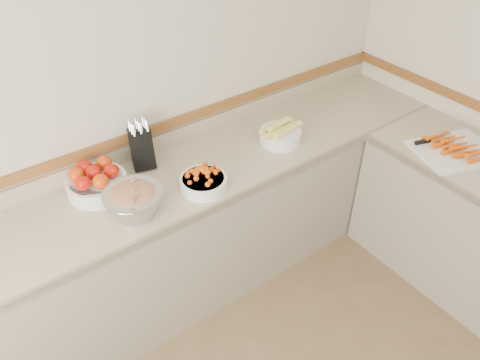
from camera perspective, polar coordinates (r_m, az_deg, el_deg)
back_wall at (r=2.64m, az=-14.81°, el=9.41°), size 4.00×0.00×4.00m
counter_back at (r=2.90m, az=-9.51°, el=-7.81°), size 4.00×0.65×1.08m
knife_block at (r=2.72m, az=-11.90°, el=3.91°), size 0.17×0.18×0.31m
tomato_bowl at (r=2.61m, az=-17.12°, el=-0.16°), size 0.32×0.32×0.16m
cherry_tomato_bowl at (r=2.54m, az=-4.51°, el=-0.07°), size 0.26×0.26×0.14m
corn_bowl at (r=2.92m, az=4.92°, el=5.63°), size 0.29×0.26×0.15m
rhubarb_bowl at (r=2.40m, az=-12.80°, el=-2.53°), size 0.31×0.31×0.17m
cutting_board at (r=3.12m, az=24.74°, el=3.48°), size 0.57×0.50×0.07m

